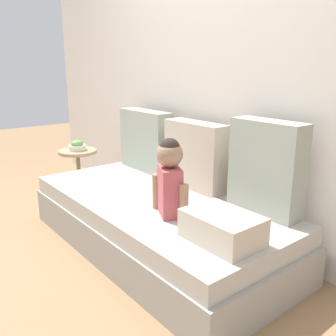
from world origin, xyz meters
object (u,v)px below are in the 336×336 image
object	(u,v)px
couch	(155,223)
folded_blanket	(222,228)
throw_pillow_center	(195,155)
banana	(168,198)
fruit_bowl	(77,146)
throw_pillow_right	(266,168)
toddler	(170,176)
side_table	(78,161)
throw_pillow_left	(146,140)

from	to	relation	value
couch	folded_blanket	xyz separation A→B (m)	(0.75, -0.12, 0.27)
throw_pillow_center	banana	bearing A→B (deg)	-73.96
fruit_bowl	throw_pillow_right	bearing A→B (deg)	8.87
toddler	fruit_bowl	world-z (taller)	toddler
banana	throw_pillow_center	bearing A→B (deg)	106.04
side_table	fruit_bowl	world-z (taller)	fruit_bowl
throw_pillow_center	fruit_bowl	size ratio (longest dim) A/B	3.17
toddler	fruit_bowl	size ratio (longest dim) A/B	2.85
couch	throw_pillow_left	bearing A→B (deg)	149.46
throw_pillow_right	toddler	size ratio (longest dim) A/B	1.20
throw_pillow_right	fruit_bowl	bearing A→B (deg)	-171.13
folded_blanket	throw_pillow_center	bearing A→B (deg)	146.56
throw_pillow_right	throw_pillow_center	bearing A→B (deg)	180.00
throw_pillow_center	side_table	distance (m)	1.43
throw_pillow_left	fruit_bowl	xyz separation A→B (m)	(-0.73, -0.31, -0.13)
fruit_bowl	toddler	bearing A→B (deg)	-5.81
toddler	side_table	xyz separation A→B (m)	(-1.66, 0.17, -0.27)
throw_pillow_right	side_table	xyz separation A→B (m)	(-2.01, -0.31, -0.31)
couch	folded_blanket	distance (m)	0.81
throw_pillow_center	folded_blanket	xyz separation A→B (m)	(0.75, -0.50, -0.17)
throw_pillow_center	toddler	xyz separation A→B (m)	(0.29, -0.48, -0.00)
throw_pillow_left	side_table	size ratio (longest dim) A/B	1.21
couch	throw_pillow_right	distance (m)	0.89
throw_pillow_center	folded_blanket	world-z (taller)	throw_pillow_center
throw_pillow_right	banana	distance (m)	0.70
banana	side_table	size ratio (longest dim) A/B	0.36
throw_pillow_right	fruit_bowl	distance (m)	2.04
toddler	folded_blanket	size ratio (longest dim) A/B	1.21
couch	fruit_bowl	xyz separation A→B (m)	(-1.37, 0.06, 0.33)
throw_pillow_center	fruit_bowl	world-z (taller)	throw_pillow_center
throw_pillow_left	toddler	bearing A→B (deg)	-27.32
toddler	folded_blanket	bearing A→B (deg)	-1.88
throw_pillow_center	throw_pillow_right	size ratio (longest dim) A/B	0.92
folded_blanket	couch	bearing A→B (deg)	170.99
couch	banana	size ratio (longest dim) A/B	12.16
throw_pillow_center	folded_blanket	distance (m)	0.92
couch	fruit_bowl	world-z (taller)	fruit_bowl
throw_pillow_left	side_table	world-z (taller)	throw_pillow_left
banana	side_table	distance (m)	1.47
couch	banana	world-z (taller)	banana
toddler	throw_pillow_right	bearing A→B (deg)	54.23
banana	folded_blanket	distance (m)	0.68
throw_pillow_center	folded_blanket	bearing A→B (deg)	-33.44
throw_pillow_right	side_table	world-z (taller)	throw_pillow_right
banana	side_table	world-z (taller)	side_table
fruit_bowl	folded_blanket	bearing A→B (deg)	-4.96
couch	throw_pillow_center	distance (m)	0.58
toddler	throw_pillow_left	bearing A→B (deg)	152.68
throw_pillow_left	throw_pillow_center	xyz separation A→B (m)	(0.64, 0.00, -0.01)
folded_blanket	side_table	size ratio (longest dim) A/B	0.84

